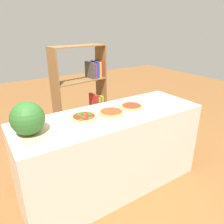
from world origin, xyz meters
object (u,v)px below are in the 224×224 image
object	(u,v)px
pizza_plain_1	(111,112)
pizza_plain_2	(132,106)
bookshelf	(86,97)
watermelon	(28,118)
pizza_spinach_0	(84,117)

from	to	relation	value
pizza_plain_1	pizza_plain_2	size ratio (longest dim) A/B	1.03
pizza_plain_1	bookshelf	size ratio (longest dim) A/B	0.17
watermelon	pizza_spinach_0	bearing A→B (deg)	5.77
pizza_spinach_0	bookshelf	xyz separation A→B (m)	(0.58, 1.12, -0.20)
pizza_spinach_0	watermelon	world-z (taller)	watermelon
pizza_plain_2	watermelon	world-z (taller)	watermelon
pizza_plain_2	bookshelf	distance (m)	1.16
pizza_plain_2	watermelon	bearing A→B (deg)	-178.35
pizza_spinach_0	bookshelf	bearing A→B (deg)	62.52
pizza_plain_1	pizza_plain_2	xyz separation A→B (m)	(0.29, 0.03, -0.00)
pizza_plain_1	bookshelf	xyz separation A→B (m)	(0.29, 1.17, -0.20)
pizza_plain_1	pizza_plain_2	world-z (taller)	pizza_plain_1
pizza_spinach_0	pizza_plain_1	size ratio (longest dim) A/B	0.99
pizza_plain_2	watermelon	distance (m)	1.13
pizza_plain_1	bookshelf	world-z (taller)	bookshelf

